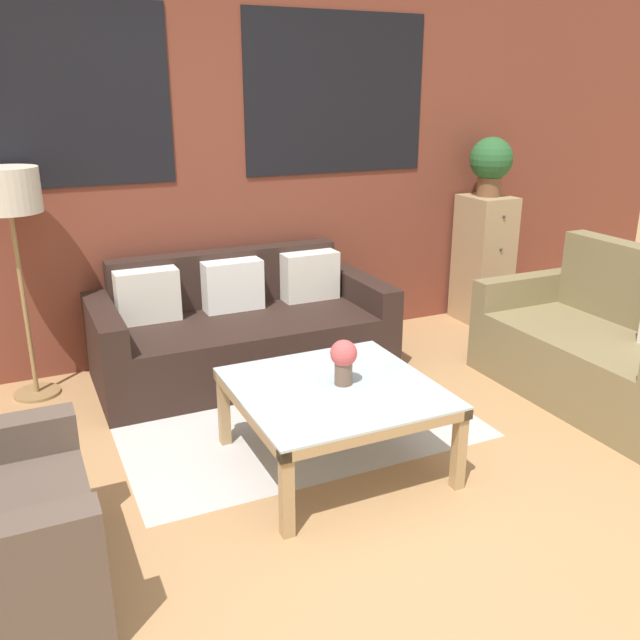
% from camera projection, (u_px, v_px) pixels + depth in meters
% --- Properties ---
extents(ground_plane, '(16.00, 16.00, 0.00)m').
position_uv_depth(ground_plane, '(382.00, 530.00, 2.97)').
color(ground_plane, '#AD7F51').
extents(wall_back_brick, '(8.40, 0.09, 2.80)m').
position_uv_depth(wall_back_brick, '(209.00, 155.00, 4.61)').
color(wall_back_brick, brown).
rests_on(wall_back_brick, ground_plane).
extents(rug, '(1.99, 1.49, 0.00)m').
position_uv_depth(rug, '(289.00, 415.00, 4.02)').
color(rug, '#BCB7B2').
rests_on(rug, ground_plane).
extents(couch_dark, '(1.93, 0.88, 0.78)m').
position_uv_depth(couch_dark, '(241.00, 331.00, 4.56)').
color(couch_dark, black).
rests_on(couch_dark, ground_plane).
extents(settee_vintage, '(0.80, 1.51, 0.92)m').
position_uv_depth(settee_vintage, '(606.00, 350.00, 4.17)').
color(settee_vintage, olive).
rests_on(settee_vintage, ground_plane).
extents(coffee_table, '(0.96, 0.96, 0.44)m').
position_uv_depth(coffee_table, '(335.00, 397.00, 3.38)').
color(coffee_table, silver).
rests_on(coffee_table, ground_plane).
extents(floor_lamp, '(0.36, 0.36, 1.42)m').
position_uv_depth(floor_lamp, '(9.00, 202.00, 3.90)').
color(floor_lamp, olive).
rests_on(floor_lamp, ground_plane).
extents(drawer_cabinet, '(0.35, 0.42, 1.03)m').
position_uv_depth(drawer_cabinet, '(483.00, 259.00, 5.52)').
color(drawer_cabinet, tan).
rests_on(drawer_cabinet, ground_plane).
extents(potted_plant, '(0.33, 0.33, 0.46)m').
position_uv_depth(potted_plant, '(491.00, 162.00, 5.27)').
color(potted_plant, brown).
rests_on(potted_plant, drawer_cabinet).
extents(flower_vase, '(0.13, 0.13, 0.23)m').
position_uv_depth(flower_vase, '(344.00, 359.00, 3.34)').
color(flower_vase, brown).
rests_on(flower_vase, coffee_table).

